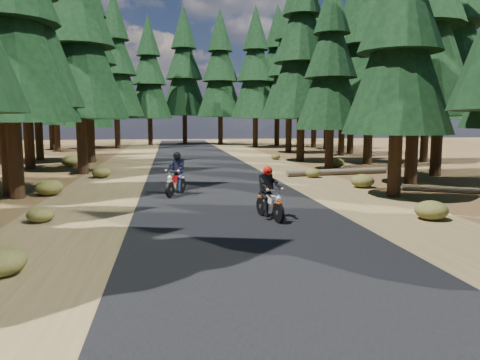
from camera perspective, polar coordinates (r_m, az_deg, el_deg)
name	(u,v)px	position (r m, az deg, el deg)	size (l,w,h in m)	color
ground	(249,232)	(11.64, 1.11, -6.30)	(120.00, 120.00, 0.00)	#473319
road	(225,198)	(16.49, -1.82, -2.26)	(6.00, 100.00, 0.01)	black
shoulder_l	(90,202)	(16.60, -17.82, -2.56)	(3.20, 100.00, 0.01)	brown
shoulder_r	(349,195)	(17.63, 13.20, -1.85)	(3.20, 100.00, 0.01)	brown
pine_forest	(196,43)	(32.67, -5.40, 16.29)	(34.59, 55.08, 16.32)	black
log_near	(338,172)	(24.16, 11.83, 0.98)	(0.32, 0.32, 5.59)	#4C4233
log_far	(456,190)	(19.56, 24.80, -1.10)	(0.24, 0.24, 3.87)	#4C4233
understory_shrubs	(214,182)	(18.93, -3.17, -0.23)	(16.61, 29.43, 0.66)	#474C1E
rider_lead	(270,202)	(12.97, 3.65, -2.67)	(0.87, 1.72, 1.47)	silver
rider_follow	(176,181)	(17.25, -7.83, -0.14)	(1.17, 1.84, 1.58)	#960A0B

